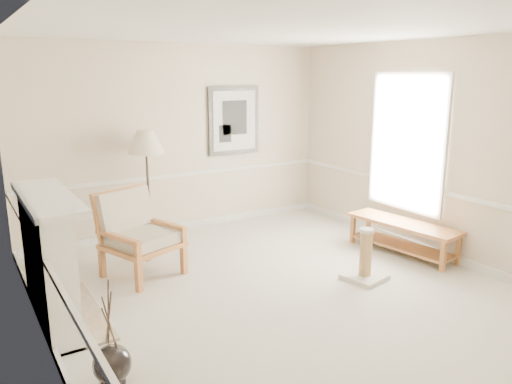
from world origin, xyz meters
The scene contains 8 objects.
ground centered at (0.00, 0.00, 0.00)m, with size 5.50×5.50×0.00m, color silver.
room centered at (0.14, 0.08, 1.87)m, with size 5.04×5.54×2.92m.
fireplace centered at (-2.34, 0.60, 0.64)m, with size 0.64×1.64×1.31m.
floor_vase centered at (-2.15, -0.78, 0.17)m, with size 0.31×0.31×0.91m.
armchair centered at (-1.22, 1.36, 0.57)m, with size 1.03×1.07×1.06m.
floor_lamp centered at (-0.67, 2.40, 1.45)m, with size 0.57×0.57×1.67m.
bench centered at (2.15, 0.10, 0.30)m, with size 0.68×1.64×0.46m.
scratching_post centered at (1.07, -0.29, 0.20)m, with size 0.53×0.53×0.64m.
Camera 1 is at (-3.04, -4.43, 2.45)m, focal length 35.00 mm.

